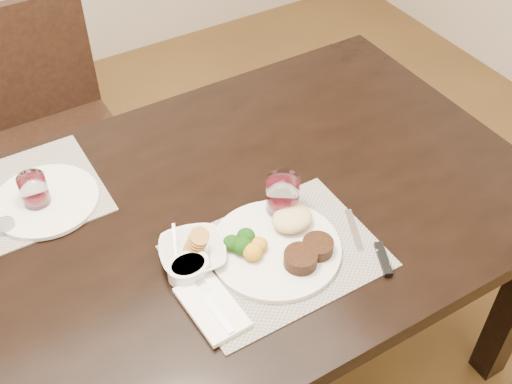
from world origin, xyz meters
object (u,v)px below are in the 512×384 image
wine_glass_near (282,198)px  far_plate (46,201)px  dinner_plate (281,244)px  steak_knife (376,252)px  cracker_bowl (193,252)px  chair_far (51,117)px

wine_glass_near → far_plate: 0.59m
dinner_plate → wine_glass_near: size_ratio=2.77×
steak_knife → cracker_bowl: (-0.37, 0.20, 0.02)m
wine_glass_near → steak_knife: bearing=-62.3°
steak_knife → cracker_bowl: 0.42m
chair_far → wine_glass_near: 1.10m
cracker_bowl → far_plate: (-0.23, 0.35, -0.01)m
cracker_bowl → wine_glass_near: wine_glass_near is taller
dinner_plate → chair_far: bearing=108.4°
chair_far → far_plate: bearing=-104.6°
steak_knife → far_plate: 0.82m
chair_far → wine_glass_near: (0.31, -1.02, 0.30)m
chair_far → cracker_bowl: chair_far is taller
chair_far → dinner_plate: size_ratio=2.94×
steak_knife → cracker_bowl: cracker_bowl is taller
dinner_plate → wine_glass_near: 0.12m
steak_knife → wine_glass_near: 0.25m
wine_glass_near → chair_far: bearing=107.0°
cracker_bowl → dinner_plate: bearing=-23.1°
dinner_plate → far_plate: dinner_plate is taller
chair_far → steak_knife: (0.43, -1.24, 0.26)m
steak_knife → far_plate: bearing=161.3°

